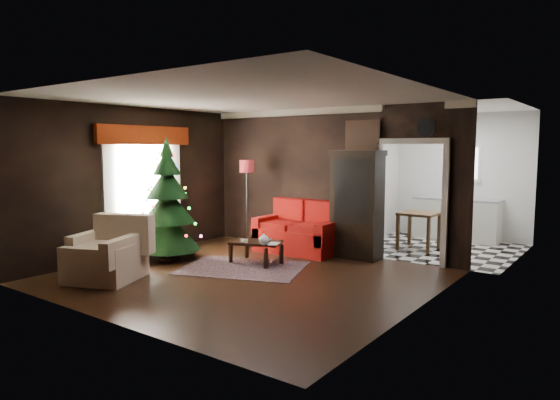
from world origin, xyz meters
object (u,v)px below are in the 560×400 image
Objects in this scene: curio_cabinet at (357,207)px; coffee_table at (256,252)px; wall_clock at (427,127)px; floor_lamp at (247,206)px; teapot at (264,240)px; loveseat at (298,227)px; christmas_tree at (168,202)px; armchair at (105,250)px; kitchen_table at (419,231)px.

curio_cabinet is 2.21× the size of coffee_table.
wall_clock is at bearing 34.07° from coffee_table.
floor_lamp is at bearing -172.30° from wall_clock.
coffee_table is 0.49m from teapot.
floor_lamp is 5.96× the size of wall_clock.
christmas_tree is (-1.57, -1.91, 0.55)m from loveseat.
curio_cabinet is 9.45× the size of teapot.
christmas_tree is at bearing -165.75° from teapot.
coffee_table is 2.69× the size of wall_clock.
loveseat is at bearing -170.34° from wall_clock.
armchair is (-0.04, -3.36, -0.37)m from floor_lamp.
kitchen_table is (0.65, 1.43, -0.57)m from curio_cabinet.
kitchen_table is (3.07, 5.09, -0.09)m from armchair.
kitchen_table is at bearing 65.56° from curio_cabinet.
christmas_tree reaches higher than coffee_table.
teapot is at bearing -117.73° from curio_cabinet.
coffee_table is at bearing -145.93° from wall_clock.
christmas_tree is at bearing -141.93° from curio_cabinet.
armchair is 5.19× the size of teapot.
teapot is 3.35m from wall_clock.
wall_clock is (2.42, 1.63, 2.17)m from coffee_table.
floor_lamp reaches higher than teapot.
coffee_table is 3.44m from kitchen_table.
floor_lamp is (-2.37, -0.30, -0.12)m from curio_cabinet.
loveseat is at bearing 47.33° from armchair.
kitchen_table reaches higher than coffee_table.
loveseat is 1.97× the size of coffee_table.
coffee_table is 1.15× the size of kitchen_table.
teapot is 0.27× the size of kitchen_table.
armchair is at bearing -123.40° from curio_cabinet.
coffee_table is (1.50, 0.68, -0.84)m from christmas_tree.
wall_clock is at bearing 41.60° from teapot.
wall_clock reaches higher than coffee_table.
christmas_tree is at bearing -149.49° from wall_clock.
kitchen_table is at bearing 113.75° from wall_clock.
teapot is at bearing -31.12° from coffee_table.
kitchen_table is (3.02, 1.73, -0.45)m from floor_lamp.
floor_lamp is at bearing 135.23° from coffee_table.
armchair is at bearing -121.04° from kitchen_table.
coffee_table is at bearing -44.77° from floor_lamp.
armchair is at bearing -118.51° from coffee_table.
wall_clock reaches higher than floor_lamp.
loveseat is 3.04m from wall_clock.
wall_clock is at bearing 30.51° from christmas_tree.
floor_lamp is 0.86× the size of christmas_tree.
curio_cabinet reaches higher than teapot.
wall_clock is (1.20, 0.18, 1.43)m from curio_cabinet.
curio_cabinet is at bearing -114.44° from kitchen_table.
christmas_tree is (-0.34, -1.83, 0.22)m from floor_lamp.
coffee_table is at bearing -122.90° from kitchen_table.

